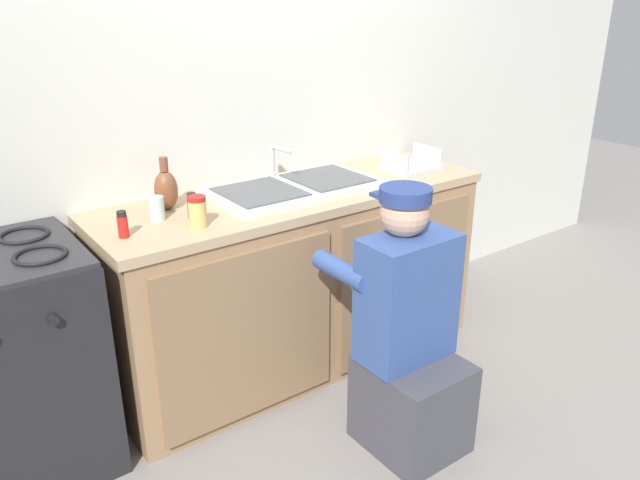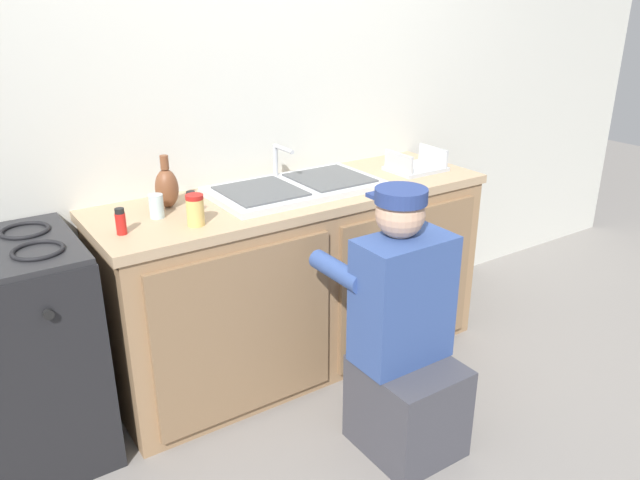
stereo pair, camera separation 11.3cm
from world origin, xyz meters
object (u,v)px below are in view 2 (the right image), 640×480
object	(u,v)px
condiment_jar	(195,210)
water_glass	(156,206)
dish_rack_tray	(416,166)
plumber_person	(404,346)
spice_bottle_red	(121,222)
vase_decorative	(167,187)
stove_range	(16,357)
spice_bottle_pepper	(191,204)
sink_double_basin	(296,187)

from	to	relation	value
condiment_jar	water_glass	bearing A→B (deg)	119.40
dish_rack_tray	water_glass	size ratio (longest dim) A/B	2.80
plumber_person	spice_bottle_red	bearing A→B (deg)	141.36
plumber_person	condiment_jar	distance (m)	1.00
vase_decorative	spice_bottle_red	bearing A→B (deg)	-142.23
water_glass	dish_rack_tray	bearing A→B (deg)	-2.18
stove_range	vase_decorative	distance (m)	0.90
water_glass	spice_bottle_pepper	bearing A→B (deg)	-22.61
sink_double_basin	water_glass	world-z (taller)	sink_double_basin
water_glass	stove_range	bearing A→B (deg)	-179.15
spice_bottle_pepper	water_glass	xyz separation A→B (m)	(-0.13, 0.05, -0.00)
vase_decorative	spice_bottle_red	size ratio (longest dim) A/B	2.19
stove_range	spice_bottle_red	size ratio (longest dim) A/B	8.84
water_glass	condiment_jar	bearing A→B (deg)	-60.60
sink_double_basin	spice_bottle_red	bearing A→B (deg)	-173.46
stove_range	condiment_jar	distance (m)	0.90
water_glass	vase_decorative	world-z (taller)	vase_decorative
stove_range	dish_rack_tray	distance (m)	2.06
dish_rack_tray	condiment_jar	world-z (taller)	condiment_jar
dish_rack_tray	water_glass	world-z (taller)	dish_rack_tray
stove_range	plumber_person	world-z (taller)	plumber_person
stove_range	dish_rack_tray	bearing A→B (deg)	-1.24
sink_double_basin	vase_decorative	bearing A→B (deg)	169.32
spice_bottle_pepper	spice_bottle_red	world-z (taller)	same
spice_bottle_pepper	dish_rack_tray	world-z (taller)	dish_rack_tray
spice_bottle_pepper	dish_rack_tray	size ratio (longest dim) A/B	0.37
dish_rack_tray	condiment_jar	bearing A→B (deg)	-174.62
spice_bottle_pepper	plumber_person	bearing A→B (deg)	-53.31
spice_bottle_red	spice_bottle_pepper	bearing A→B (deg)	9.20
condiment_jar	spice_bottle_red	distance (m)	0.29
dish_rack_tray	condiment_jar	distance (m)	1.29
spice_bottle_pepper	vase_decorative	size ratio (longest dim) A/B	0.46
spice_bottle_pepper	spice_bottle_red	bearing A→B (deg)	-170.80
spice_bottle_pepper	water_glass	world-z (taller)	spice_bottle_pepper
sink_double_basin	spice_bottle_pepper	bearing A→B (deg)	-175.01
spice_bottle_pepper	condiment_jar	xyz separation A→B (m)	(-0.03, -0.12, 0.01)
stove_range	condiment_jar	bearing A→B (deg)	-12.86
sink_double_basin	water_glass	bearing A→B (deg)	179.40
condiment_jar	spice_bottle_pepper	bearing A→B (deg)	74.49
water_glass	vase_decorative	bearing A→B (deg)	49.59
stove_range	water_glass	size ratio (longest dim) A/B	9.28
water_glass	condiment_jar	distance (m)	0.20
vase_decorative	spice_bottle_pepper	bearing A→B (deg)	-74.77
stove_range	vase_decorative	bearing A→B (deg)	9.01
water_glass	sink_double_basin	bearing A→B (deg)	-0.60
sink_double_basin	vase_decorative	xyz separation A→B (m)	(-0.58, 0.11, 0.07)
plumber_person	dish_rack_tray	xyz separation A→B (m)	(0.70, 0.74, 0.47)
sink_double_basin	spice_bottle_red	size ratio (longest dim) A/B	7.62
sink_double_basin	plumber_person	size ratio (longest dim) A/B	0.72
dish_rack_tray	water_glass	xyz separation A→B (m)	(-1.38, 0.05, 0.03)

